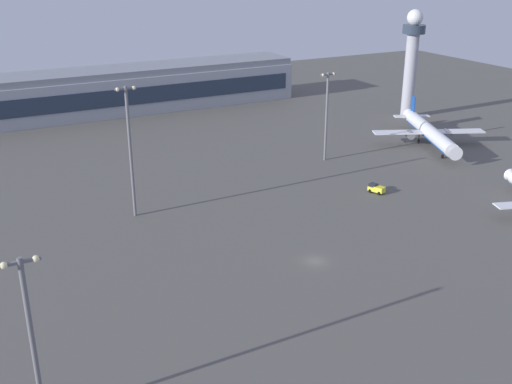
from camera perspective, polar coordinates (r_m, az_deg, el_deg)
The scene contains 8 objects.
ground_plane at distance 123.24m, azimuth 5.49°, elevation -6.37°, with size 416.00×416.00×0.00m, color #56544F.
terminal_building at distance 240.52m, azimuth -13.82°, elevation 9.00°, with size 149.97×22.40×16.40m.
control_tower at distance 231.88m, azimuth 14.19°, elevation 12.08°, with size 8.00×8.00×38.45m.
airplane_near_gate at distance 201.44m, azimuth 15.73°, elevation 5.38°, with size 33.76×42.74×11.60m.
baggage_tractor at distance 158.88m, azimuth 11.06°, elevation 0.33°, with size 3.26×4.56×2.25m.
apron_light_west at distance 178.32m, azimuth 6.56°, elevation 7.45°, with size 4.80×0.90×25.68m.
apron_light_central at distance 139.94m, azimuth -11.58°, elevation 4.27°, with size 4.80×0.90×30.29m.
apron_light_east at distance 82.54m, azimuth -20.12°, elevation -11.92°, with size 4.80×0.90×23.70m.
Camera 1 is at (-60.82, -90.65, 57.19)m, focal length 43.24 mm.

